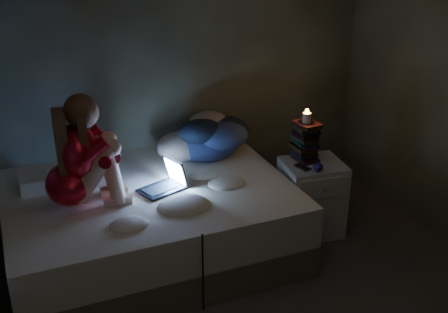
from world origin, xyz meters
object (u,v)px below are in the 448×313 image
bed (150,221)px  laptop (161,176)px  candle (307,120)px  nightstand (311,197)px  phone (304,168)px  woman (66,153)px

bed → laptop: laptop is taller
bed → laptop: (0.08, -0.08, 0.42)m
bed → laptop: size_ratio=6.40×
candle → nightstand: bearing=-67.0°
phone → woman: bearing=154.7°
laptop → phone: (1.15, -0.18, -0.06)m
bed → nightstand: 1.38m
laptop → candle: (1.24, -0.02, 0.29)m
woman → nightstand: bearing=-0.5°
woman → candle: woman is taller
phone → candle: bearing=41.0°
woman → candle: size_ratio=10.49×
bed → phone: phone is taller
bed → laptop: 0.43m
bed → nightstand: bearing=-7.8°
woman → phone: bearing=-2.8°
laptop → bed: bearing=118.2°
laptop → candle: size_ratio=4.22×
bed → woman: (-0.59, -0.07, 0.72)m
woman → laptop: bearing=2.2°
bed → woman: woman is taller
phone → nightstand: bearing=7.8°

